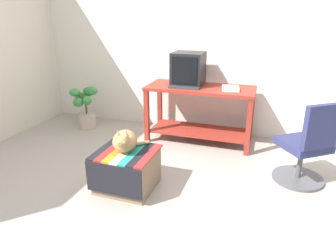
{
  "coord_description": "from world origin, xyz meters",
  "views": [
    {
      "loc": [
        1.08,
        -2.18,
        1.68
      ],
      "look_at": [
        0.03,
        0.85,
        0.55
      ],
      "focal_mm": 32.09,
      "sensor_mm": 36.0,
      "label": 1
    }
  ],
  "objects_px": {
    "tv_monitor": "(188,69)",
    "cat": "(125,141)",
    "potted_plant": "(85,107)",
    "desk": "(200,105)",
    "keyboard": "(184,87)",
    "office_chair": "(307,149)",
    "book": "(231,88)",
    "ottoman_with_blanket": "(127,169)"
  },
  "relations": [
    {
      "from": "potted_plant",
      "to": "keyboard",
      "type": "bearing_deg",
      "value": -2.21
    },
    {
      "from": "desk",
      "to": "keyboard",
      "type": "height_order",
      "value": "keyboard"
    },
    {
      "from": "desk",
      "to": "ottoman_with_blanket",
      "type": "height_order",
      "value": "desk"
    },
    {
      "from": "keyboard",
      "to": "office_chair",
      "type": "height_order",
      "value": "office_chair"
    },
    {
      "from": "cat",
      "to": "potted_plant",
      "type": "relative_size",
      "value": 0.66
    },
    {
      "from": "tv_monitor",
      "to": "potted_plant",
      "type": "height_order",
      "value": "tv_monitor"
    },
    {
      "from": "book",
      "to": "ottoman_with_blanket",
      "type": "bearing_deg",
      "value": -129.55
    },
    {
      "from": "potted_plant",
      "to": "office_chair",
      "type": "distance_m",
      "value": 3.1
    },
    {
      "from": "book",
      "to": "office_chair",
      "type": "relative_size",
      "value": 0.28
    },
    {
      "from": "keyboard",
      "to": "book",
      "type": "height_order",
      "value": "book"
    },
    {
      "from": "tv_monitor",
      "to": "cat",
      "type": "distance_m",
      "value": 1.53
    },
    {
      "from": "tv_monitor",
      "to": "book",
      "type": "relative_size",
      "value": 1.76
    },
    {
      "from": "cat",
      "to": "tv_monitor",
      "type": "bearing_deg",
      "value": 63.02
    },
    {
      "from": "desk",
      "to": "ottoman_with_blanket",
      "type": "distance_m",
      "value": 1.49
    },
    {
      "from": "cat",
      "to": "office_chair",
      "type": "xyz_separation_m",
      "value": [
        1.7,
        0.67,
        -0.12
      ]
    },
    {
      "from": "ottoman_with_blanket",
      "to": "office_chair",
      "type": "relative_size",
      "value": 0.64
    },
    {
      "from": "book",
      "to": "potted_plant",
      "type": "xyz_separation_m",
      "value": [
        -2.15,
        -0.04,
        -0.45
      ]
    },
    {
      "from": "office_chair",
      "to": "desk",
      "type": "bearing_deg",
      "value": -66.08
    },
    {
      "from": "book",
      "to": "office_chair",
      "type": "height_order",
      "value": "office_chair"
    },
    {
      "from": "tv_monitor",
      "to": "book",
      "type": "xyz_separation_m",
      "value": [
        0.58,
        -0.1,
        -0.19
      ]
    },
    {
      "from": "ottoman_with_blanket",
      "to": "desk",
      "type": "bearing_deg",
      "value": 73.86
    },
    {
      "from": "tv_monitor",
      "to": "book",
      "type": "height_order",
      "value": "tv_monitor"
    },
    {
      "from": "potted_plant",
      "to": "office_chair",
      "type": "relative_size",
      "value": 0.72
    },
    {
      "from": "cat",
      "to": "office_chair",
      "type": "distance_m",
      "value": 1.83
    },
    {
      "from": "desk",
      "to": "keyboard",
      "type": "relative_size",
      "value": 3.55
    },
    {
      "from": "office_chair",
      "to": "tv_monitor",
      "type": "bearing_deg",
      "value": -64.57
    },
    {
      "from": "desk",
      "to": "keyboard",
      "type": "bearing_deg",
      "value": -143.66
    },
    {
      "from": "book",
      "to": "desk",
      "type": "bearing_deg",
      "value": 165.22
    },
    {
      "from": "desk",
      "to": "tv_monitor",
      "type": "relative_size",
      "value": 3.3
    },
    {
      "from": "potted_plant",
      "to": "ottoman_with_blanket",
      "type": "bearing_deg",
      "value": -44.44
    },
    {
      "from": "keyboard",
      "to": "ottoman_with_blanket",
      "type": "distance_m",
      "value": 1.41
    },
    {
      "from": "potted_plant",
      "to": "office_chair",
      "type": "bearing_deg",
      "value": -11.92
    },
    {
      "from": "tv_monitor",
      "to": "ottoman_with_blanket",
      "type": "relative_size",
      "value": 0.76
    },
    {
      "from": "book",
      "to": "potted_plant",
      "type": "bearing_deg",
      "value": 171.9
    },
    {
      "from": "office_chair",
      "to": "keyboard",
      "type": "bearing_deg",
      "value": -58.43
    },
    {
      "from": "cat",
      "to": "office_chair",
      "type": "height_order",
      "value": "office_chair"
    },
    {
      "from": "keyboard",
      "to": "book",
      "type": "distance_m",
      "value": 0.58
    },
    {
      "from": "desk",
      "to": "office_chair",
      "type": "bearing_deg",
      "value": -30.15
    },
    {
      "from": "tv_monitor",
      "to": "keyboard",
      "type": "relative_size",
      "value": 1.08
    },
    {
      "from": "office_chair",
      "to": "cat",
      "type": "bearing_deg",
      "value": -15.36
    },
    {
      "from": "desk",
      "to": "office_chair",
      "type": "relative_size",
      "value": 1.6
    },
    {
      "from": "potted_plant",
      "to": "cat",
      "type": "bearing_deg",
      "value": -44.36
    }
  ]
}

